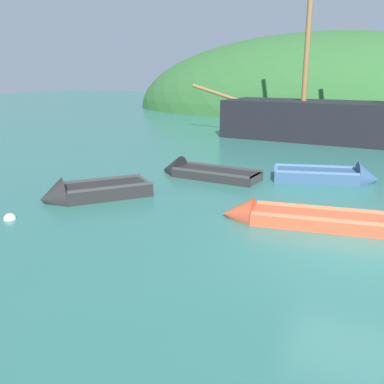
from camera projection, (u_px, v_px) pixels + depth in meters
ground_plane at (357, 248)px, 8.84m from camera, size 120.00×120.00×0.00m
shore_hill at (323, 110)px, 40.30m from camera, size 37.00×22.19×13.97m
sailing_ship at (349, 127)px, 22.05m from camera, size 15.39×4.38×11.49m
rowboat_portside at (200, 174)px, 14.89m from camera, size 3.66×1.39×1.09m
rowboat_far at (89, 194)px, 12.28m from camera, size 2.82×3.09×1.11m
rowboat_center at (292, 220)px, 10.26m from camera, size 3.97×1.52×0.93m
rowboat_outer_left at (332, 178)px, 14.21m from camera, size 3.50×1.95×1.09m
buoy_white at (10, 219)px, 10.57m from camera, size 0.30×0.30×0.30m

